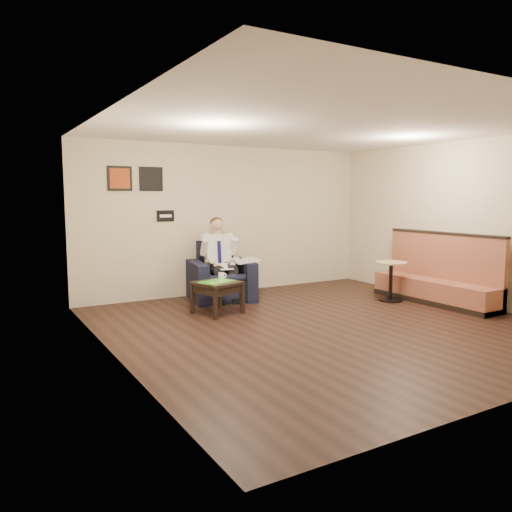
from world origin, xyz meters
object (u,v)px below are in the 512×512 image
green_folder (216,282)px  banquette (435,268)px  side_table (217,298)px  smartphone (213,279)px  armchair (221,271)px  cafe_table (391,281)px  seated_man (223,262)px  coffee_mug (221,276)px

green_folder → banquette: (3.65, -1.14, 0.08)m
side_table → banquette: (3.63, -1.17, 0.35)m
side_table → smartphone: 0.32m
armchair → green_folder: size_ratio=2.07×
smartphone → cafe_table: size_ratio=0.23×
armchair → green_folder: 1.13m
banquette → smartphone: bearing=159.3°
seated_man → side_table: 1.06m
armchair → banquette: 3.75m
armchair → cafe_table: 3.03m
side_table → banquette: banquette is taller
armchair → seated_man: size_ratio=0.75×
coffee_mug → banquette: banquette is taller
side_table → coffee_mug: (0.16, 0.18, 0.31)m
cafe_table → banquette: bearing=-42.8°
smartphone → cafe_table: cafe_table is taller
side_table → green_folder: green_folder is taller
green_folder → side_table: bearing=48.3°
armchair → banquette: (3.09, -2.12, 0.09)m
side_table → green_folder: 0.27m
armchair → side_table: size_ratio=1.69×
side_table → smartphone: bearing=87.3°
seated_man → cafe_table: size_ratio=2.02×
cafe_table → side_table: bearing=167.7°
smartphone → banquette: 3.87m
banquette → armchair: bearing=145.5°
armchair → coffee_mug: size_ratio=9.80×
seated_man → side_table: (-0.51, -0.82, -0.45)m
smartphone → cafe_table: (3.07, -0.86, -0.17)m
armchair → side_table: (-0.53, -0.95, -0.26)m
seated_man → banquette: (3.12, -1.99, -0.10)m
coffee_mug → cafe_table: 3.05m
seated_man → smartphone: size_ratio=8.82×
green_folder → cafe_table: (3.11, -0.64, -0.17)m
armchair → banquette: banquette is taller
cafe_table → armchair: bearing=147.5°
armchair → cafe_table: size_ratio=1.52×
seated_man → green_folder: bearing=-111.1°
seated_man → green_folder: size_ratio=2.74×
banquette → cafe_table: 0.78m
green_folder → coffee_mug: coffee_mug is taller
banquette → cafe_table: bearing=137.2°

